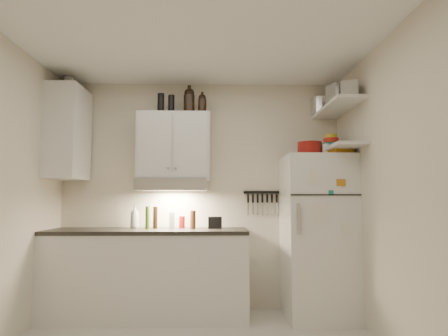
{
  "coord_description": "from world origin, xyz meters",
  "views": [
    {
      "loc": [
        0.17,
        -2.83,
        1.22
      ],
      "look_at": [
        0.25,
        0.9,
        1.55
      ],
      "focal_mm": 30.0,
      "sensor_mm": 36.0,
      "label": 1
    }
  ],
  "objects": [
    {
      "name": "ceiling",
      "position": [
        0.0,
        0.0,
        2.61
      ],
      "size": [
        3.2,
        3.0,
        0.02
      ],
      "primitive_type": "cube",
      "color": "white",
      "rests_on": "ground"
    },
    {
      "name": "back_wall",
      "position": [
        0.0,
        1.51,
        1.3
      ],
      "size": [
        3.2,
        0.02,
        2.6
      ],
      "primitive_type": "cube",
      "color": "beige",
      "rests_on": "ground"
    },
    {
      "name": "right_wall",
      "position": [
        1.61,
        0.0,
        1.3
      ],
      "size": [
        0.02,
        3.0,
        2.6
      ],
      "primitive_type": "cube",
      "color": "beige",
      "rests_on": "ground"
    },
    {
      "name": "base_cabinet",
      "position": [
        -0.55,
        1.2,
        0.44
      ],
      "size": [
        2.1,
        0.6,
        0.88
      ],
      "primitive_type": "cube",
      "color": "silver",
      "rests_on": "floor"
    },
    {
      "name": "countertop",
      "position": [
        -0.55,
        1.2,
        0.9
      ],
      "size": [
        2.1,
        0.62,
        0.04
      ],
      "primitive_type": "cube",
      "color": "black",
      "rests_on": "base_cabinet"
    },
    {
      "name": "upper_cabinet",
      "position": [
        -0.3,
        1.33,
        1.83
      ],
      "size": [
        0.8,
        0.33,
        0.75
      ],
      "primitive_type": "cube",
      "color": "silver",
      "rests_on": "back_wall"
    },
    {
      "name": "side_cabinet",
      "position": [
        -1.44,
        1.2,
        1.95
      ],
      "size": [
        0.33,
        0.55,
        1.0
      ],
      "primitive_type": "cube",
      "color": "silver",
      "rests_on": "left_wall"
    },
    {
      "name": "range_hood",
      "position": [
        -0.3,
        1.27,
        1.39
      ],
      "size": [
        0.76,
        0.46,
        0.12
      ],
      "primitive_type": "cube",
      "color": "silver",
      "rests_on": "back_wall"
    },
    {
      "name": "fridge",
      "position": [
        1.25,
        1.16,
        0.85
      ],
      "size": [
        0.7,
        0.68,
        1.7
      ],
      "primitive_type": "cube",
      "color": "white",
      "rests_on": "floor"
    },
    {
      "name": "shelf_hi",
      "position": [
        1.45,
        1.02,
        2.2
      ],
      "size": [
        0.3,
        0.95,
        0.03
      ],
      "primitive_type": "cube",
      "color": "silver",
      "rests_on": "right_wall"
    },
    {
      "name": "shelf_lo",
      "position": [
        1.45,
        1.02,
        1.76
      ],
      "size": [
        0.3,
        0.95,
        0.03
      ],
      "primitive_type": "cube",
      "color": "silver",
      "rests_on": "right_wall"
    },
    {
      "name": "knife_strip",
      "position": [
        0.7,
        1.49,
        1.32
      ],
      "size": [
        0.42,
        0.02,
        0.03
      ],
      "primitive_type": "cube",
      "color": "black",
      "rests_on": "back_wall"
    },
    {
      "name": "dutch_oven",
      "position": [
        1.18,
        1.14,
        1.78
      ],
      "size": [
        0.27,
        0.27,
        0.15
      ],
      "primitive_type": "cylinder",
      "rotation": [
        0.0,
        0.0,
        -0.06
      ],
      "color": "maroon",
      "rests_on": "fridge"
    },
    {
      "name": "book_stack",
      "position": [
        1.44,
        1.0,
        1.75
      ],
      "size": [
        0.26,
        0.31,
        0.09
      ],
      "primitive_type": "cube",
      "rotation": [
        0.0,
        0.0,
        0.19
      ],
      "color": "#C27A18",
      "rests_on": "fridge"
    },
    {
      "name": "spice_jar",
      "position": [
        1.33,
        1.03,
        1.76
      ],
      "size": [
        0.09,
        0.09,
        0.11
      ],
      "primitive_type": "cylinder",
      "rotation": [
        0.0,
        0.0,
        -0.29
      ],
      "color": "silver",
      "rests_on": "fridge"
    },
    {
      "name": "stock_pot",
      "position": [
        1.39,
        1.38,
        2.31
      ],
      "size": [
        0.32,
        0.32,
        0.19
      ],
      "primitive_type": "cylinder",
      "rotation": [
        0.0,
        0.0,
        0.29
      ],
      "color": "silver",
      "rests_on": "shelf_hi"
    },
    {
      "name": "tin_a",
      "position": [
        1.43,
        0.91,
        2.31
      ],
      "size": [
        0.24,
        0.23,
        0.19
      ],
      "primitive_type": "cube",
      "rotation": [
        0.0,
        0.0,
        0.31
      ],
      "color": "#AAAAAD",
      "rests_on": "shelf_hi"
    },
    {
      "name": "tin_b",
      "position": [
        1.47,
        0.7,
        2.29
      ],
      "size": [
        0.2,
        0.2,
        0.16
      ],
      "primitive_type": "cube",
      "rotation": [
        0.0,
        0.0,
        -0.29
      ],
      "color": "#AAAAAD",
      "rests_on": "shelf_hi"
    },
    {
      "name": "bowl_teal",
      "position": [
        1.45,
        1.27,
        1.82
      ],
      "size": [
        0.21,
        0.21,
        0.09
      ],
      "primitive_type": "cylinder",
      "color": "#167A7C",
      "rests_on": "shelf_lo"
    },
    {
      "name": "bowl_orange",
      "position": [
        1.44,
        1.23,
        1.89
      ],
      "size": [
        0.17,
        0.17,
        0.05
      ],
      "primitive_type": "cylinder",
      "color": "red",
      "rests_on": "bowl_teal"
    },
    {
      "name": "bowl_yellow",
      "position": [
        1.44,
        1.23,
        1.93
      ],
      "size": [
        0.13,
        0.13,
        0.04
      ],
      "primitive_type": "cylinder",
      "color": "gold",
      "rests_on": "bowl_orange"
    },
    {
      "name": "plates",
      "position": [
        1.52,
        1.09,
        1.81
      ],
      "size": [
        0.29,
        0.29,
        0.06
      ],
      "primitive_type": "cylinder",
      "rotation": [
        0.0,
        0.0,
        -0.14
      ],
      "color": "#167A7C",
      "rests_on": "shelf_lo"
    },
    {
      "name": "growler_a",
      "position": [
        -0.13,
        1.3,
        2.35
      ],
      "size": [
        0.13,
        0.13,
        0.3
      ],
      "primitive_type": null,
      "rotation": [
        0.0,
        0.0,
        0.06
      ],
      "color": "black",
      "rests_on": "upper_cabinet"
    },
    {
      "name": "growler_b",
      "position": [
        0.01,
        1.29,
        2.31
      ],
      "size": [
        0.11,
        0.11,
        0.22
      ],
      "primitive_type": null,
      "rotation": [
        0.0,
        0.0,
        -0.17
      ],
      "color": "black",
      "rests_on": "upper_cabinet"
    },
    {
      "name": "thermos_a",
      "position": [
        -0.33,
        1.28,
        2.3
      ],
      "size": [
        0.08,
        0.08,
        0.2
      ],
      "primitive_type": "cylinder",
      "rotation": [
        0.0,
        0.0,
        -0.09
      ],
      "color": "black",
      "rests_on": "upper_cabinet"
    },
    {
      "name": "thermos_b",
      "position": [
        -0.45,
        1.27,
        2.31
      ],
      "size": [
        0.1,
        0.1,
        0.21
      ],
      "primitive_type": "cylinder",
      "rotation": [
        0.0,
        0.0,
        0.42
      ],
      "color": "black",
      "rests_on": "upper_cabinet"
    },
    {
      "name": "side_jar",
      "position": [
        -1.47,
        1.25,
        2.52
      ],
      "size": [
        0.1,
        0.1,
        0.14
      ],
      "primitive_type": "cylinder",
      "rotation": [
        0.0,
        0.0,
        -0.01
      ],
      "color": "silver",
      "rests_on": "side_cabinet"
    },
    {
      "name": "soap_bottle",
      "position": [
        -0.73,
        1.34,
        1.06
      ],
      "size": [
        0.14,
        0.14,
        0.28
      ],
      "primitive_type": "imported",
      "rotation": [
        0.0,
        0.0,
        0.28
      ],
      "color": "silver",
      "rests_on": "countertop"
    },
    {
      "name": "pepper_mill",
      "position": [
        -0.08,
        1.23,
        1.02
      ],
      "size": [
        0.07,
        0.07,
        0.2
      ],
      "primitive_type": "cylinder",
      "rotation": [
        0.0,
        0.0,
        0.24
      ],
      "color": "brown",
      "rests_on": "countertop"
    },
    {
      "name": "oil_bottle",
      "position": [
        -0.56,
        1.2,
        1.04
      ],
      "size": [
        0.05,
        0.05,
        0.24
      ],
      "primitive_type": "cylinder",
      "rotation": [
        0.0,
        0.0,
        0.06
      ],
      "color": "#3E6018",
      "rests_on": "countertop"
    },
    {
      "name": "vinegar_bottle",
      "position": [
        -0.49,
        1.29,
        1.04
      ],
      "size": [
        0.06,
        0.06,
        0.24
      ],
      "primitive_type": "cylinder",
      "rotation": [
        0.0,
        0.0,
        -0.18
      ],
      "color": "black",
      "rests_on": "countertop"
    },
    {
      "name": "clear_bottle",
      "position": [
        -0.31,
        1.26,
        1.01
      ],
      "size": [
        0.08,
        0.08,
        0.18
      ],
      "primitive_type": "cylinder",
      "rotation": [
        0.0,
        0.0,
        0.4
      ],
      "color": "silver",
      "rests_on": "countertop"
    },
    {
      "name": "red_jar",
      "position": [
        -0.21,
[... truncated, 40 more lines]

